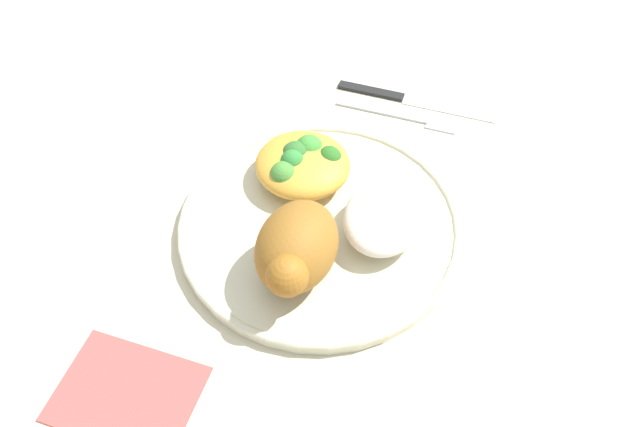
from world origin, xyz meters
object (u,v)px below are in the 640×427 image
at_px(roasted_chicken, 292,248).
at_px(rice_pile, 384,216).
at_px(mac_cheese_with_broccoli, 302,163).
at_px(napkin, 127,393).
at_px(fork, 403,115).
at_px(plate, 320,225).
at_px(knife, 403,97).

xyz_separation_m(roasted_chicken, rice_pile, (-0.08, 0.06, -0.02)).
relative_size(mac_cheese_with_broccoli, napkin, 0.84).
relative_size(rice_pile, fork, 0.68).
height_order(plate, mac_cheese_with_broccoli, mac_cheese_with_broccoli).
bearing_deg(mac_cheese_with_broccoli, roasted_chicken, 16.45).
bearing_deg(roasted_chicken, knife, 174.26).
height_order(plate, roasted_chicken, roasted_chicken).
distance_m(plate, roasted_chicken, 0.08).
height_order(plate, knife, plate).
bearing_deg(rice_pile, knife, -170.72).
bearing_deg(plate, rice_pile, 99.98).
height_order(roasted_chicken, knife, roasted_chicken).
xyz_separation_m(mac_cheese_with_broccoli, knife, (-0.17, 0.06, -0.03)).
distance_m(fork, knife, 0.03).
relative_size(plate, rice_pile, 2.89).
bearing_deg(fork, roasted_chicken, -8.48).
bearing_deg(knife, fork, 16.87).
distance_m(roasted_chicken, knife, 0.29).
distance_m(roasted_chicken, rice_pile, 0.10).
xyz_separation_m(roasted_chicken, knife, (-0.29, 0.03, -0.05)).
distance_m(plate, napkin, 0.23).
bearing_deg(rice_pile, napkin, -34.09).
height_order(roasted_chicken, fork, roasted_chicken).
xyz_separation_m(roasted_chicken, napkin, (0.15, -0.09, -0.05)).
bearing_deg(napkin, mac_cheese_with_broccoli, 168.06).
bearing_deg(mac_cheese_with_broccoli, knife, 159.86).
distance_m(rice_pile, mac_cheese_with_broccoli, 0.10).
xyz_separation_m(plate, mac_cheese_with_broccoli, (-0.05, -0.04, 0.03)).
bearing_deg(plate, napkin, -23.26).
xyz_separation_m(fork, knife, (-0.03, -0.01, 0.00)).
xyz_separation_m(plate, rice_pile, (-0.01, 0.06, 0.03)).
height_order(roasted_chicken, rice_pile, roasted_chicken).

